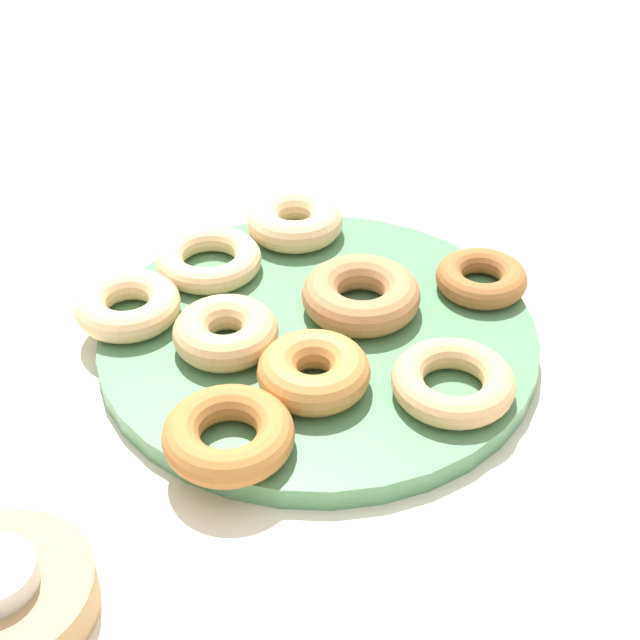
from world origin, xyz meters
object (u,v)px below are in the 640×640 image
(donut_4, at_px, (209,259))
(donut_2, at_px, (453,382))
(donut_3, at_px, (226,332))
(candle_holder, at_px, (2,598))
(donut_8, at_px, (128,305))
(donut_1, at_px, (361,295))
(donut_5, at_px, (295,221))
(donut_plate, at_px, (318,336))
(donut_7, at_px, (481,278))
(donut_6, at_px, (314,372))
(donut_0, at_px, (228,435))

(donut_4, bearing_deg, donut_2, 137.07)
(donut_3, bearing_deg, candle_holder, 60.79)
(donut_8, bearing_deg, donut_4, -133.14)
(donut_1, xyz_separation_m, donut_5, (0.05, -0.12, -0.00))
(donut_5, bearing_deg, donut_2, 115.49)
(donut_3, bearing_deg, donut_plate, -163.53)
(donut_7, bearing_deg, donut_5, -31.72)
(donut_3, height_order, donut_8, donut_3)
(donut_6, height_order, donut_8, donut_6)
(donut_5, distance_m, candle_holder, 0.42)
(donut_2, bearing_deg, donut_5, -64.51)
(donut_4, bearing_deg, donut_6, 117.83)
(donut_7, relative_size, candle_holder, 0.70)
(donut_0, height_order, donut_1, donut_1)
(donut_5, height_order, donut_7, donut_5)
(donut_plate, height_order, donut_0, donut_0)
(donut_0, xyz_separation_m, donut_3, (0.01, -0.11, 0.00))
(donut_5, xyz_separation_m, candle_holder, (0.18, 0.38, -0.02))
(donut_0, bearing_deg, donut_1, -123.72)
(donut_plate, distance_m, donut_1, 0.05)
(donut_1, xyz_separation_m, candle_holder, (0.23, 0.26, -0.02))
(donut_3, relative_size, donut_4, 0.90)
(donut_2, relative_size, donut_5, 1.02)
(donut_plate, height_order, donut_6, donut_6)
(donut_4, relative_size, donut_8, 1.07)
(donut_6, distance_m, candle_holder, 0.25)
(donut_5, bearing_deg, donut_8, 41.49)
(donut_2, distance_m, donut_5, 0.25)
(donut_8, bearing_deg, donut_plate, 172.52)
(donut_plate, bearing_deg, donut_4, -43.64)
(donut_0, height_order, donut_7, donut_0)
(donut_1, height_order, donut_4, donut_1)
(donut_plate, xyz_separation_m, donut_5, (0.01, -0.14, 0.02))
(donut_0, distance_m, donut_8, 0.17)
(donut_2, relative_size, donut_8, 1.06)
(donut_6, relative_size, donut_7, 1.08)
(donut_6, xyz_separation_m, donut_8, (0.14, -0.09, -0.00))
(donut_7, height_order, donut_8, donut_8)
(donut_1, bearing_deg, donut_plate, 31.47)
(donut_0, xyz_separation_m, donut_5, (-0.05, -0.27, 0.00))
(donut_0, xyz_separation_m, donut_4, (0.02, -0.22, -0.00))
(donut_2, distance_m, donut_4, 0.25)
(donut_1, bearing_deg, donut_4, -26.89)
(donut_0, bearing_deg, candle_holder, 40.65)
(donut_plate, distance_m, donut_7, 0.15)
(donut_8, bearing_deg, donut_5, -138.51)
(donut_4, relative_size, donut_5, 1.03)
(donut_0, distance_m, donut_6, 0.08)
(donut_7, bearing_deg, donut_plate, 18.35)
(candle_holder, bearing_deg, donut_4, -107.87)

